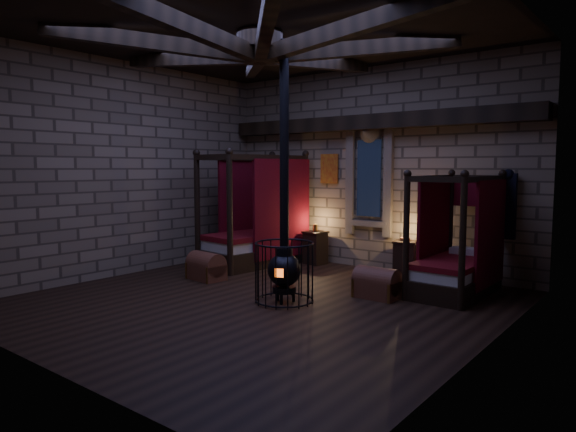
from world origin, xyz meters
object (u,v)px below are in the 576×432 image
Objects in this scene: trunk_right at (377,284)px; trunk_left at (206,267)px; bed_right at (456,265)px; stove at (284,265)px; bed_left at (257,237)px.

trunk_left is at bearing -166.47° from trunk_right.
trunk_right is at bearing 20.59° from trunk_left.
bed_right is 0.49× the size of stove.
trunk_right is at bearing 27.69° from stove.
trunk_left is at bearing 149.41° from stove.
trunk_right is (-0.91, -1.10, -0.26)m from bed_right.
bed_left is 3.42× the size of trunk_right.
trunk_left reaches higher than trunk_right.
stove is at bearing -2.60° from trunk_left.
bed_right is (4.43, 0.09, -0.10)m from bed_left.
stove is (2.21, -0.38, 0.36)m from trunk_left.
bed_left is 1.21× the size of bed_right.
trunk_right is (3.52, -1.02, -0.36)m from bed_left.
bed_right is at bearing 31.57° from trunk_left.
stove reaches higher than trunk_left.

